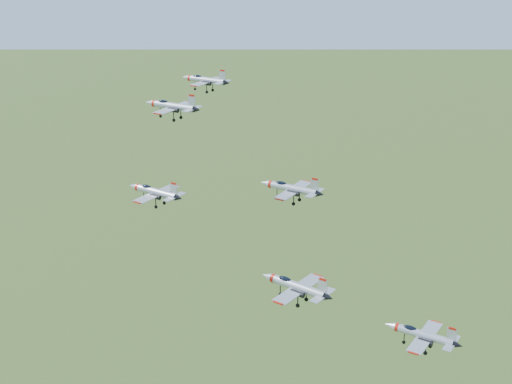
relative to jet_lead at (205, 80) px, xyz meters
The scene contains 6 objects.
jet_lead is the anchor object (origin of this frame).
jet_left_high 16.42m from the jet_lead, 73.12° to the right, with size 11.38×9.40×3.04m.
jet_right_high 34.32m from the jet_lead, 67.00° to the right, with size 10.53×8.65×2.82m.
jet_left_low 27.90m from the jet_lead, 14.88° to the right, with size 12.50×10.31×3.34m.
jet_right_low 47.89m from the jet_lead, 35.45° to the right, with size 12.74×10.54×3.40m.
jet_trail 60.68m from the jet_lead, 14.15° to the right, with size 12.53×10.30×3.36m.
Camera 1 is at (65.23, -90.63, 166.51)m, focal length 50.00 mm.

